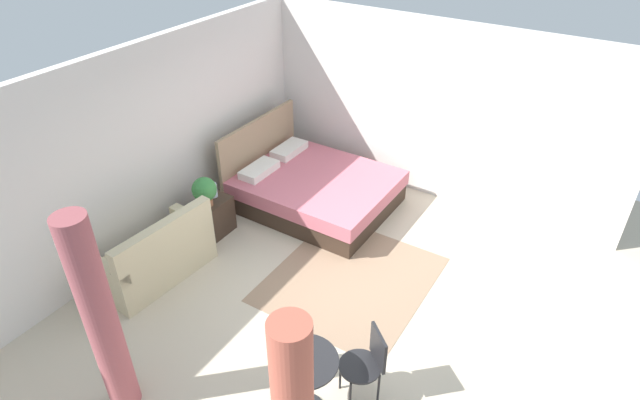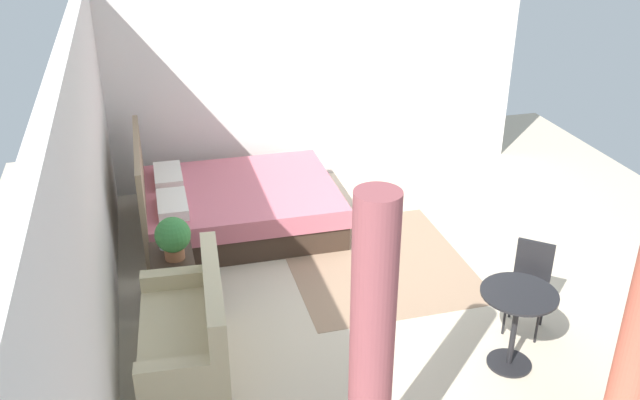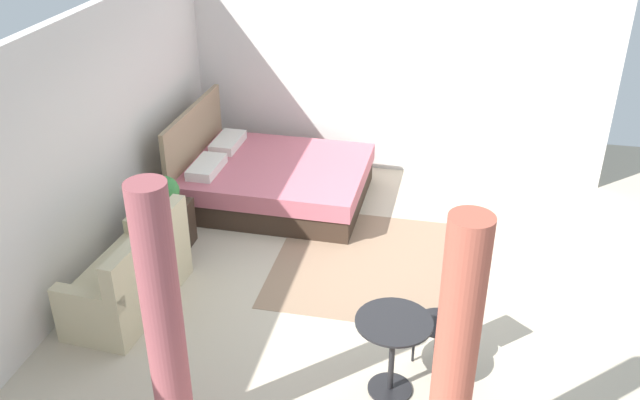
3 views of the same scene
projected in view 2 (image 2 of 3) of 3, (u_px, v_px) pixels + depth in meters
name	position (u px, v px, depth m)	size (l,w,h in m)	color
ground_plane	(386.00, 275.00, 7.35)	(8.53, 8.62, 0.02)	beige
wall_back	(92.00, 186.00, 6.09)	(8.53, 0.12, 2.74)	silver
wall_right	(319.00, 78.00, 9.13)	(0.12, 5.62, 2.74)	silver
area_rug	(376.00, 262.00, 7.55)	(2.13, 1.89, 0.01)	#93755B
bed	(234.00, 205.00, 8.17)	(1.86, 2.26, 1.18)	#38281E
couch	(189.00, 339.00, 5.83)	(1.49, 0.80, 0.94)	beige
nightstand	(174.00, 277.00, 6.77)	(0.55, 0.41, 0.55)	#38281E
potted_plant	(173.00, 237.00, 6.47)	(0.34, 0.34, 0.42)	#935B3D
vase	(165.00, 239.00, 6.70)	(0.13, 0.13, 0.20)	silver
balcony_table	(516.00, 315.00, 5.80)	(0.64, 0.64, 0.74)	black
cafe_chair_near_window	(530.00, 278.00, 6.32)	(0.59, 0.59, 0.85)	black
curtain_right	(372.00, 351.00, 4.42)	(0.29, 0.29, 2.26)	#994C51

